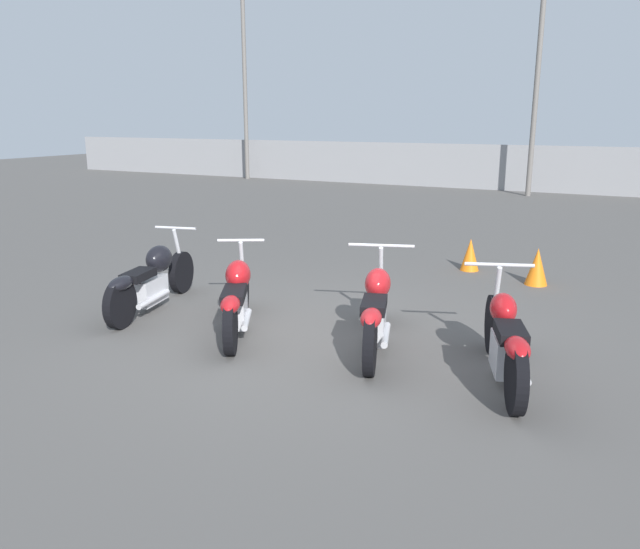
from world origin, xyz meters
name	(u,v)px	position (x,y,z in m)	size (l,w,h in m)	color
ground_plane	(304,340)	(0.00, 0.00, 0.00)	(60.00, 60.00, 0.00)	#514F4C
fence_back	(534,169)	(0.00, 15.63, 0.75)	(40.00, 0.04, 1.49)	gray
light_pole_left	(244,67)	(-10.75, 15.13, 4.20)	(0.70, 0.35, 7.06)	slate
light_pole_right	(539,58)	(0.04, 14.48, 4.05)	(0.70, 0.35, 6.77)	slate
motorcycle_slot_0	(151,279)	(-2.23, 0.11, 0.40)	(0.75, 2.10, 0.94)	black
motorcycle_slot_1	(237,297)	(-0.80, -0.09, 0.41)	(1.11, 1.85, 0.94)	black
motorcycle_slot_2	(376,310)	(0.79, 0.15, 0.41)	(0.96, 2.09, 0.97)	black
motorcycle_slot_3	(505,341)	(2.17, -0.13, 0.40)	(0.90, 1.91, 0.97)	black
traffic_cone_near	(470,255)	(0.82, 4.02, 0.26)	(0.29, 0.29, 0.51)	orange
traffic_cone_far	(537,267)	(1.91, 3.58, 0.27)	(0.32, 0.32, 0.54)	orange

